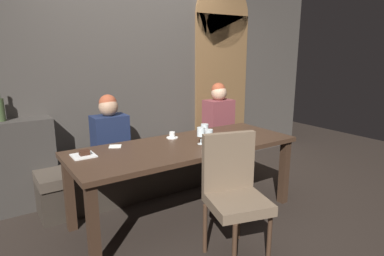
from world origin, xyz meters
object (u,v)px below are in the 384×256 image
chair_near_side (234,187)px  diner_redhead (110,131)px  wine_glass_near_left (201,133)px  banquette_bench (154,172)px  dining_table (186,153)px  wine_glass_center_front (205,129)px  dessert_plate (84,155)px  wine_glass_end_right (209,135)px  wine_bottle_pale_label (0,109)px  espresso_cup (172,136)px  diner_bearded (218,114)px

chair_near_side → diner_redhead: (-0.48, 1.44, 0.23)m
wine_glass_near_left → banquette_bench: bearing=99.0°
dining_table → diner_redhead: 0.88m
wine_glass_center_front → dessert_plate: (-1.16, 0.15, -0.10)m
wine_glass_center_front → wine_glass_near_left: bearing=-139.2°
wine_glass_near_left → wine_glass_end_right: size_ratio=1.00×
wine_bottle_pale_label → wine_glass_near_left: (1.56, -1.13, -0.22)m
dining_table → wine_bottle_pale_label: (-1.44, 1.05, 0.42)m
diner_redhead → wine_glass_center_front: diner_redhead is taller
wine_glass_end_right → espresso_cup: (-0.13, 0.46, -0.09)m
banquette_bench → wine_glass_end_right: (0.13, -0.89, 0.62)m
diner_redhead → diner_bearded: 1.47m
dining_table → diner_redhead: size_ratio=3.03×
dining_table → espresso_cup: size_ratio=18.33×
banquette_bench → chair_near_side: (-0.01, -1.42, 0.33)m
chair_near_side → diner_redhead: size_ratio=1.35×
banquette_bench → diner_bearded: bearing=1.5°
wine_bottle_pale_label → wine_glass_near_left: bearing=-35.9°
wine_glass_near_left → diner_redhead: bearing=127.8°
dining_table → chair_near_side: 0.73m
diner_bearded → wine_glass_center_front: (-0.74, -0.71, 0.04)m
dining_table → diner_redhead: (-0.49, 0.71, 0.14)m
wine_glass_near_left → wine_glass_center_front: bearing=40.8°
wine_bottle_pale_label → wine_glass_center_front: (1.68, -1.04, -0.21)m
dining_table → wine_bottle_pale_label: bearing=143.8°
wine_bottle_pale_label → diner_bearded: bearing=-7.8°
espresso_cup → wine_glass_center_front: bearing=-47.3°
banquette_bench → diner_redhead: 0.75m
diner_bearded → wine_glass_near_left: diner_bearded is taller
banquette_bench → wine_glass_end_right: 1.10m
chair_near_side → wine_glass_end_right: size_ratio=5.98×
wine_bottle_pale_label → espresso_cup: 1.68m
chair_near_side → wine_glass_end_right: bearing=74.7°
chair_near_side → dessert_plate: bearing=135.4°
wine_glass_center_front → diner_redhead: bearing=136.4°
chair_near_side → diner_bearded: (0.98, 1.45, 0.25)m
chair_near_side → dessert_plate: chair_near_side is taller
wine_bottle_pale_label → dessert_plate: 1.07m
dessert_plate → chair_near_side: bearing=-44.6°
wine_glass_center_front → diner_bearded: bearing=43.9°
banquette_bench → wine_glass_center_front: bearing=-70.8°
banquette_bench → dessert_plate: bearing=-150.2°
dining_table → wine_glass_center_front: (0.24, 0.02, 0.20)m
dining_table → wine_bottle_pale_label: size_ratio=6.75×
wine_glass_center_front → wine_glass_end_right: (-0.10, -0.21, -0.00)m
dessert_plate → wine_bottle_pale_label: bearing=120.6°
wine_glass_near_left → dessert_plate: bearing=166.4°
dining_table → wine_glass_end_right: size_ratio=13.41×
wine_glass_end_right → wine_bottle_pale_label: bearing=141.7°
chair_near_side → dessert_plate: size_ratio=5.16×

